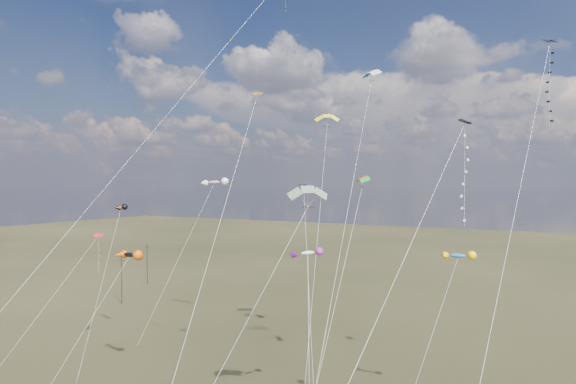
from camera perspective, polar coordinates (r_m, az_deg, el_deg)
The scene contains 17 objects.
utility_pole_near at distance 89.94m, azimuth -18.00°, elevation -9.20°, with size 1.40×0.20×8.00m.
utility_pole_far at distance 105.24m, azimuth -15.38°, elevation -7.69°, with size 1.40×0.20×8.00m.
diamond_black_high at distance 44.56m, azimuth 26.72°, elevation 9.24°, with size 4.36×24.51×31.38m.
diamond_navy_tall at distance 56.34m, azimuth -3.68°, elevation 17.94°, with size 13.93×34.62×43.03m.
diamond_black_mid at distance 57.62m, azimuth 2.00°, elevation -4.30°, with size 8.50×13.71×19.79m.
diamond_red_low at distance 63.38m, azimuth -20.74°, elevation -6.85°, with size 5.16×10.50×14.15m.
diamond_navy_right at distance 33.11m, azimuth 18.28°, elevation 0.48°, with size 7.32×16.28×23.97m.
diamond_orange_center at distance 40.50m, azimuth -6.55°, elevation 0.25°, with size 5.20×21.48×28.26m.
parafoil_yellow at distance 58.76m, azimuth 4.36°, elevation 8.34°, with size 7.57×19.30×28.26m.
parafoil_blue_white at distance 53.10m, azimuth 9.21°, elevation 12.85°, with size 3.99×22.49×31.68m.
parafoil_striped at distance 37.89m, azimuth 2.21°, elevation 0.23°, with size 8.07×10.61×20.25m.
parafoil_tricolor at distance 49.47m, azimuth 8.23°, elevation 1.45°, with size 2.19×13.99×21.02m.
novelty_black_orange at distance 54.37m, azimuth -17.28°, elevation -6.71°, with size 4.90×8.41×13.29m.
novelty_orange_black at distance 65.65m, azimuth -18.12°, elevation -1.74°, with size 6.59×11.63×17.43m.
novelty_white_purple at distance 42.49m, azimuth 2.23°, elevation -6.89°, with size 5.93×10.79×14.59m.
novelty_redwhite_stripe at distance 70.72m, azimuth -8.26°, elevation 1.04°, with size 5.34×11.86×20.62m.
novelty_blue_yellow at distance 45.32m, azimuth 18.33°, elevation -6.82°, with size 4.52×7.79×14.34m.
Camera 1 is at (26.76, -30.35, 20.02)m, focal length 32.00 mm.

